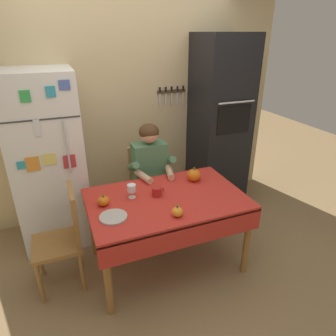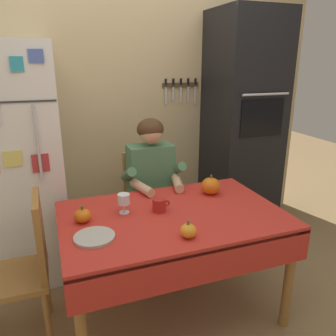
{
  "view_description": "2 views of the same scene",
  "coord_description": "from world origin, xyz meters",
  "px_view_note": "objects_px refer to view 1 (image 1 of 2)",
  "views": [
    {
      "loc": [
        -0.85,
        -2.08,
        2.1
      ],
      "look_at": [
        0.09,
        0.29,
        0.94
      ],
      "focal_mm": 31.94,
      "sensor_mm": 36.0,
      "label": 1
    },
    {
      "loc": [
        -0.69,
        -1.7,
        1.67
      ],
      "look_at": [
        0.03,
        0.26,
        0.99
      ],
      "focal_mm": 35.64,
      "sensor_mm": 36.0,
      "label": 2
    }
  ],
  "objects_px": {
    "refrigerator": "(49,161)",
    "wall_oven": "(219,125)",
    "pumpkin_large": "(103,201)",
    "dining_table": "(167,207)",
    "chair_behind_person": "(147,182)",
    "wine_glass": "(132,189)",
    "serving_tray": "(113,217)",
    "pumpkin_small": "(194,175)",
    "coffee_mug": "(157,192)",
    "chair_left_side": "(65,235)",
    "pumpkin_medium": "(177,212)",
    "seated_person": "(152,171)"
  },
  "relations": [
    {
      "from": "chair_left_side",
      "to": "wine_glass",
      "type": "relative_size",
      "value": 7.24
    },
    {
      "from": "wine_glass",
      "to": "pumpkin_large",
      "type": "xyz_separation_m",
      "value": [
        -0.26,
        -0.04,
        -0.05
      ]
    },
    {
      "from": "dining_table",
      "to": "refrigerator",
      "type": "bearing_deg",
      "value": 137.09
    },
    {
      "from": "chair_behind_person",
      "to": "wine_glass",
      "type": "xyz_separation_m",
      "value": [
        -0.35,
        -0.66,
        0.32
      ]
    },
    {
      "from": "seated_person",
      "to": "chair_behind_person",
      "type": "bearing_deg",
      "value": 90.0
    },
    {
      "from": "wall_oven",
      "to": "wine_glass",
      "type": "height_order",
      "value": "wall_oven"
    },
    {
      "from": "wall_oven",
      "to": "serving_tray",
      "type": "bearing_deg",
      "value": -146.24
    },
    {
      "from": "pumpkin_large",
      "to": "refrigerator",
      "type": "bearing_deg",
      "value": 117.06
    },
    {
      "from": "seated_person",
      "to": "wine_glass",
      "type": "relative_size",
      "value": 9.69
    },
    {
      "from": "seated_person",
      "to": "coffee_mug",
      "type": "distance_m",
      "value": 0.54
    },
    {
      "from": "chair_behind_person",
      "to": "wine_glass",
      "type": "distance_m",
      "value": 0.81
    },
    {
      "from": "chair_behind_person",
      "to": "pumpkin_small",
      "type": "relative_size",
      "value": 6.45
    },
    {
      "from": "chair_behind_person",
      "to": "pumpkin_large",
      "type": "height_order",
      "value": "chair_behind_person"
    },
    {
      "from": "chair_left_side",
      "to": "pumpkin_small",
      "type": "bearing_deg",
      "value": 5.01
    },
    {
      "from": "refrigerator",
      "to": "wall_oven",
      "type": "relative_size",
      "value": 0.86
    },
    {
      "from": "chair_behind_person",
      "to": "coffee_mug",
      "type": "relative_size",
      "value": 7.97
    },
    {
      "from": "refrigerator",
      "to": "pumpkin_large",
      "type": "xyz_separation_m",
      "value": [
        0.4,
        -0.78,
        -0.12
      ]
    },
    {
      "from": "wall_oven",
      "to": "pumpkin_medium",
      "type": "distance_m",
      "value": 1.64
    },
    {
      "from": "chair_left_side",
      "to": "serving_tray",
      "type": "xyz_separation_m",
      "value": [
        0.39,
        -0.24,
        0.24
      ]
    },
    {
      "from": "chair_behind_person",
      "to": "serving_tray",
      "type": "bearing_deg",
      "value": -121.98
    },
    {
      "from": "wall_oven",
      "to": "dining_table",
      "type": "height_order",
      "value": "wall_oven"
    },
    {
      "from": "refrigerator",
      "to": "wall_oven",
      "type": "height_order",
      "value": "wall_oven"
    },
    {
      "from": "wine_glass",
      "to": "dining_table",
      "type": "bearing_deg",
      "value": -25.22
    },
    {
      "from": "coffee_mug",
      "to": "pumpkin_large",
      "type": "distance_m",
      "value": 0.48
    },
    {
      "from": "pumpkin_small",
      "to": "dining_table",
      "type": "bearing_deg",
      "value": -148.29
    },
    {
      "from": "chair_behind_person",
      "to": "serving_tray",
      "type": "distance_m",
      "value": 1.1
    },
    {
      "from": "dining_table",
      "to": "coffee_mug",
      "type": "relative_size",
      "value": 12.0
    },
    {
      "from": "wine_glass",
      "to": "serving_tray",
      "type": "distance_m",
      "value": 0.35
    },
    {
      "from": "coffee_mug",
      "to": "serving_tray",
      "type": "relative_size",
      "value": 0.52
    },
    {
      "from": "pumpkin_medium",
      "to": "serving_tray",
      "type": "distance_m",
      "value": 0.52
    },
    {
      "from": "dining_table",
      "to": "chair_behind_person",
      "type": "xyz_separation_m",
      "value": [
        0.06,
        0.79,
        -0.14
      ]
    },
    {
      "from": "refrigerator",
      "to": "pumpkin_small",
      "type": "height_order",
      "value": "refrigerator"
    },
    {
      "from": "chair_behind_person",
      "to": "chair_left_side",
      "type": "xyz_separation_m",
      "value": [
        -0.96,
        -0.67,
        0.0
      ]
    },
    {
      "from": "pumpkin_medium",
      "to": "wine_glass",
      "type": "bearing_deg",
      "value": 121.58
    },
    {
      "from": "seated_person",
      "to": "wine_glass",
      "type": "bearing_deg",
      "value": -126.38
    },
    {
      "from": "pumpkin_large",
      "to": "pumpkin_medium",
      "type": "xyz_separation_m",
      "value": [
        0.52,
        -0.39,
        -0.0
      ]
    },
    {
      "from": "wine_glass",
      "to": "pumpkin_large",
      "type": "distance_m",
      "value": 0.27
    },
    {
      "from": "wine_glass",
      "to": "pumpkin_medium",
      "type": "bearing_deg",
      "value": -58.42
    },
    {
      "from": "dining_table",
      "to": "serving_tray",
      "type": "xyz_separation_m",
      "value": [
        -0.51,
        -0.12,
        0.09
      ]
    },
    {
      "from": "pumpkin_large",
      "to": "chair_behind_person",
      "type": "bearing_deg",
      "value": 48.86
    },
    {
      "from": "chair_left_side",
      "to": "serving_tray",
      "type": "height_order",
      "value": "chair_left_side"
    },
    {
      "from": "wine_glass",
      "to": "chair_left_side",
      "type": "bearing_deg",
      "value": -178.64
    },
    {
      "from": "coffee_mug",
      "to": "pumpkin_medium",
      "type": "bearing_deg",
      "value": -83.76
    },
    {
      "from": "pumpkin_medium",
      "to": "pumpkin_small",
      "type": "bearing_deg",
      "value": 52.23
    },
    {
      "from": "dining_table",
      "to": "wine_glass",
      "type": "xyz_separation_m",
      "value": [
        -0.29,
        0.14,
        0.17
      ]
    },
    {
      "from": "wine_glass",
      "to": "serving_tray",
      "type": "xyz_separation_m",
      "value": [
        -0.23,
        -0.26,
        -0.08
      ]
    },
    {
      "from": "coffee_mug",
      "to": "wine_glass",
      "type": "relative_size",
      "value": 0.91
    },
    {
      "from": "dining_table",
      "to": "chair_left_side",
      "type": "relative_size",
      "value": 1.51
    },
    {
      "from": "serving_tray",
      "to": "pumpkin_small",
      "type": "bearing_deg",
      "value": 21.75
    },
    {
      "from": "refrigerator",
      "to": "chair_left_side",
      "type": "height_order",
      "value": "refrigerator"
    }
  ]
}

